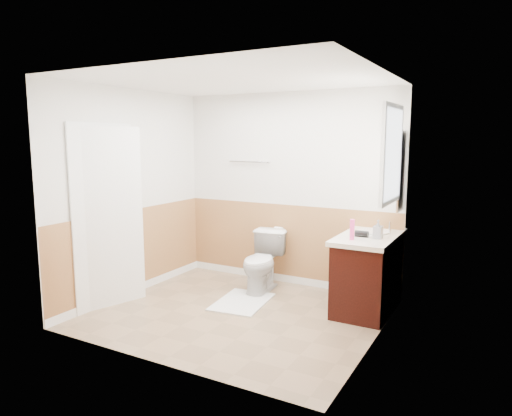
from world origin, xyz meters
The scene contains 32 objects.
floor centered at (0.00, 0.00, 0.00)m, with size 3.00×3.00×0.00m, color #8C7051.
ceiling centered at (0.00, 0.00, 2.50)m, with size 3.00×3.00×0.00m, color white.
wall_back centered at (0.00, 1.30, 1.25)m, with size 3.00×3.00×0.00m, color silver.
wall_front centered at (0.00, -1.30, 1.25)m, with size 3.00×3.00×0.00m, color silver.
wall_left centered at (-1.50, 0.00, 1.25)m, with size 3.00×3.00×0.00m, color silver.
wall_right centered at (1.50, 0.00, 1.25)m, with size 3.00×3.00×0.00m, color silver.
wainscot_back centered at (0.00, 1.29, 0.50)m, with size 3.00×3.00×0.00m, color #A36F41.
wainscot_front centered at (0.00, -1.29, 0.50)m, with size 3.00×3.00×0.00m, color #A36F41.
wainscot_left centered at (-1.49, 0.00, 0.50)m, with size 2.60×2.60×0.00m, color #A36F41.
wainscot_right centered at (1.49, 0.00, 0.50)m, with size 2.60×2.60×0.00m, color #A36F41.
toilet centered at (-0.12, 0.82, 0.37)m, with size 0.42×0.73×0.75m, color white.
bath_mat centered at (-0.12, 0.32, 0.01)m, with size 0.55×0.80×0.02m, color silver.
vanity_cabinet centered at (1.21, 0.85, 0.40)m, with size 0.55×1.10×0.80m, color black.
vanity_knob_left centered at (0.91, 0.75, 0.55)m, with size 0.03×0.03×0.03m, color silver.
vanity_knob_right centered at (0.91, 0.95, 0.55)m, with size 0.03×0.03×0.03m, color silver.
countertop centered at (1.20, 0.85, 0.83)m, with size 0.60×1.15×0.05m, color white.
sink_basin centered at (1.21, 1.00, 0.86)m, with size 0.36×0.36×0.02m, color white.
faucet centered at (1.39, 1.00, 0.92)m, with size 0.02×0.02×0.14m, color #BABCC1.
lotion_bottle centered at (1.11, 0.50, 0.96)m, with size 0.05×0.05×0.22m, color #E83C8F.
soap_dispenser centered at (1.33, 0.71, 0.95)m, with size 0.09×0.09×0.20m, color gray.
hair_dryer_body centered at (1.16, 0.70, 0.89)m, with size 0.07×0.07×0.14m, color black.
hair_dryer_handle centered at (1.13, 0.72, 0.86)m, with size 0.03×0.03×0.07m, color black.
mirror_panel centered at (1.48, 1.10, 1.55)m, with size 0.02×0.35×0.90m, color silver.
window_frame centered at (1.47, 0.59, 1.75)m, with size 0.04×0.80×1.00m, color white.
window_glass centered at (1.49, 0.59, 1.75)m, with size 0.01×0.70×0.90m, color white.
door centered at (-1.40, -0.45, 1.02)m, with size 0.05×0.80×2.04m, color white.
door_frame centered at (-1.48, -0.45, 1.03)m, with size 0.02×0.92×2.10m, color white.
door_knob centered at (-1.34, -0.12, 0.95)m, with size 0.06×0.06×0.06m, color silver.
towel_bar centered at (-0.55, 1.25, 1.60)m, with size 0.02×0.02×0.62m, color silver.
tp_holder_bar centered at (-0.10, 1.23, 0.70)m, with size 0.02×0.02×0.14m, color silver.
tp_roll centered at (-0.10, 1.23, 0.70)m, with size 0.11×0.11×0.10m, color white.
tp_sheet centered at (-0.10, 1.23, 0.59)m, with size 0.10×0.01×0.16m, color white.
Camera 1 is at (2.51, -4.14, 1.90)m, focal length 32.31 mm.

